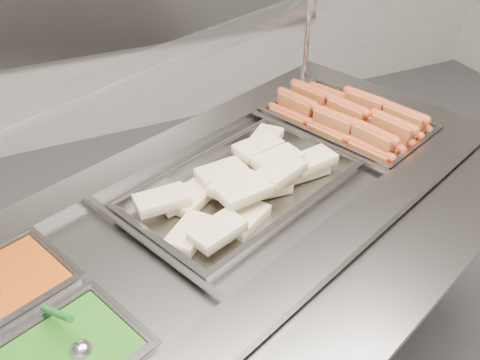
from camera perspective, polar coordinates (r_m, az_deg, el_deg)
name	(u,v)px	position (r m, az deg, el deg)	size (l,w,h in m)	color
steam_counter	(230,296)	(1.91, -1.06, -12.27)	(2.06, 1.48, 0.90)	slate
tray_rail	(374,294)	(1.42, 14.10, -11.69)	(1.77, 0.99, 0.05)	gray
sneeze_guard	(172,58)	(1.56, -7.31, 12.79)	(1.65, 0.89, 0.44)	silver
pan_hotdogs	(346,128)	(2.04, 11.29, 5.43)	(0.52, 0.64, 0.10)	gray
pan_wraps	(242,191)	(1.65, 0.24, -1.23)	(0.78, 0.63, 0.07)	gray
pan_beans	(4,296)	(1.48, -23.86, -11.25)	(0.37, 0.34, 0.10)	gray
hotdogs_in_buns	(349,118)	(2.01, 11.56, 6.48)	(0.47, 0.59, 0.12)	#A25322
tortilla_wraps	(244,182)	(1.62, 0.38, -0.21)	(0.65, 0.52, 0.10)	beige
serving_spoon	(77,345)	(1.25, -17.00, -16.45)	(0.09, 0.17, 0.13)	silver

